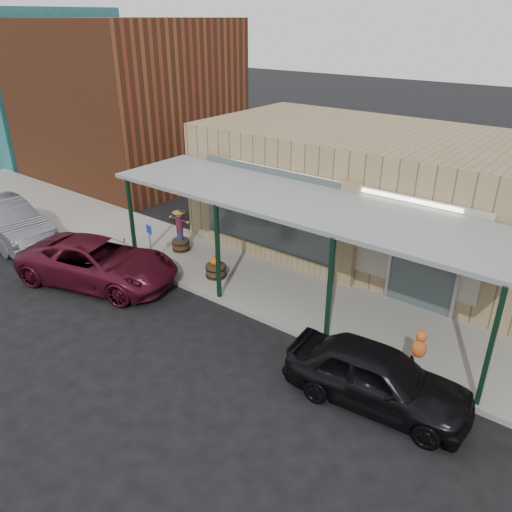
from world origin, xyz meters
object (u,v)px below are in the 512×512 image
Objects in this scene: car_maroon at (99,262)px; handicap_sign at (150,239)px; barrel_scarecrow at (180,236)px; car_grey at (5,222)px; barrel_pumpkin at (216,269)px; parked_sedan at (377,376)px.

handicap_sign is at bearing -33.44° from car_maroon.
handicap_sign is at bearing -71.48° from barrel_scarecrow.
barrel_scarecrow is 0.31× the size of car_maroon.
car_grey is at bearing -152.36° from handicap_sign.
barrel_scarecrow reaches higher than handicap_sign.
barrel_pumpkin is (2.30, -0.73, -0.26)m from barrel_scarecrow.
barrel_pumpkin is at bearing 25.15° from handicap_sign.
handicap_sign is 0.33× the size of parked_sedan.
car_grey is at bearing 86.57° from parked_sedan.
barrel_scarecrow is 1.38m from handicap_sign.
barrel_scarecrow is at bearing -59.66° from car_grey.
parked_sedan is at bearing -104.71° from car_maroon.
handicap_sign is at bearing 75.85° from parked_sedan.
parked_sedan is (8.69, -1.37, -0.35)m from handicap_sign.
parked_sedan is at bearing -17.16° from barrel_pumpkin.
parked_sedan is at bearing 1.49° from handicap_sign.
barrel_pumpkin is at bearing -71.39° from car_grey.
barrel_pumpkin is at bearing -67.54° from car_maroon.
barrel_pumpkin is 2.46m from handicap_sign.
car_grey reaches higher than car_maroon.
handicap_sign reaches higher than barrel_pumpkin.
handicap_sign is (0.00, -1.34, 0.36)m from barrel_scarecrow.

